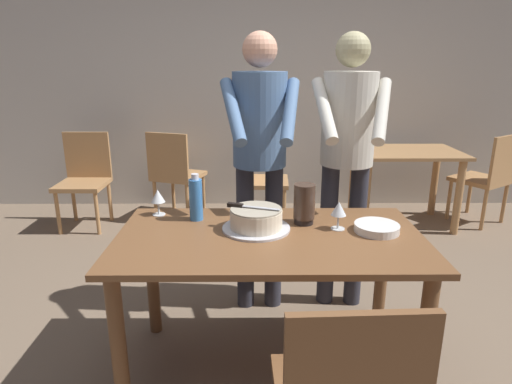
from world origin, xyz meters
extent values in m
plane|color=#7A6651|center=(0.00, 0.00, 0.00)|extent=(14.00, 14.00, 0.00)
cube|color=beige|center=(0.00, 2.81, 1.35)|extent=(10.00, 0.12, 2.70)
cube|color=brown|center=(0.00, 0.00, 0.73)|extent=(1.48, 0.81, 0.03)
cylinder|color=brown|center=(-0.67, -0.33, 0.36)|extent=(0.07, 0.07, 0.72)
cylinder|color=brown|center=(0.67, -0.33, 0.36)|extent=(0.07, 0.07, 0.72)
cylinder|color=brown|center=(-0.67, 0.33, 0.36)|extent=(0.07, 0.07, 0.72)
cylinder|color=brown|center=(0.67, 0.33, 0.36)|extent=(0.07, 0.07, 0.72)
cylinder|color=silver|center=(-0.06, 0.08, 0.76)|extent=(0.34, 0.34, 0.01)
cylinder|color=beige|center=(-0.06, 0.08, 0.81)|extent=(0.26, 0.26, 0.09)
cylinder|color=#A49984|center=(-0.06, 0.08, 0.86)|extent=(0.25, 0.25, 0.01)
cube|color=silver|center=(-0.05, 0.07, 0.87)|extent=(0.20, 0.08, 0.00)
cube|color=black|center=(-0.17, 0.11, 0.87)|extent=(0.08, 0.05, 0.02)
cylinder|color=white|center=(0.53, 0.04, 0.76)|extent=(0.22, 0.22, 0.01)
cylinder|color=white|center=(0.53, 0.04, 0.77)|extent=(0.22, 0.22, 0.01)
cylinder|color=white|center=(0.53, 0.04, 0.78)|extent=(0.22, 0.22, 0.01)
cylinder|color=white|center=(0.53, 0.04, 0.79)|extent=(0.22, 0.22, 0.01)
cylinder|color=silver|center=(-0.60, 0.30, 0.75)|extent=(0.07, 0.07, 0.00)
cylinder|color=silver|center=(-0.60, 0.30, 0.79)|extent=(0.01, 0.01, 0.07)
cone|color=silver|center=(-0.60, 0.30, 0.86)|extent=(0.08, 0.08, 0.07)
cylinder|color=silver|center=(0.34, 0.08, 0.75)|extent=(0.07, 0.07, 0.00)
cylinder|color=silver|center=(0.34, 0.08, 0.79)|extent=(0.01, 0.01, 0.07)
cone|color=silver|center=(0.34, 0.08, 0.86)|extent=(0.08, 0.08, 0.07)
cylinder|color=#387AC6|center=(-0.38, 0.22, 0.86)|extent=(0.07, 0.07, 0.22)
cylinder|color=silver|center=(-0.38, 0.22, 0.98)|extent=(0.04, 0.04, 0.03)
cylinder|color=black|center=(0.18, 0.16, 0.77)|extent=(0.10, 0.10, 0.03)
cylinder|color=#3F2D23|center=(0.18, 0.16, 0.87)|extent=(0.11, 0.11, 0.18)
cylinder|color=#2D2D38|center=(0.05, 0.63, 0.47)|extent=(0.11, 0.11, 0.95)
cylinder|color=#2D2D38|center=(-0.13, 0.62, 0.47)|extent=(0.11, 0.11, 0.95)
cylinder|color=#4C6B93|center=(-0.04, 0.62, 1.23)|extent=(0.32, 0.32, 0.55)
sphere|color=tan|center=(-0.04, 0.62, 1.62)|extent=(0.20, 0.20, 0.20)
cylinder|color=#4C6B93|center=(0.12, 0.45, 1.30)|extent=(0.14, 0.42, 0.34)
cylinder|color=#4C6B93|center=(-0.19, 0.44, 1.30)|extent=(0.17, 0.42, 0.34)
cylinder|color=#2D2D38|center=(0.58, 0.64, 0.47)|extent=(0.11, 0.11, 0.95)
cylinder|color=#2D2D38|center=(0.40, 0.66, 0.47)|extent=(0.11, 0.11, 0.95)
cylinder|color=beige|center=(0.49, 0.65, 1.23)|extent=(0.32, 0.32, 0.55)
sphere|color=tan|center=(0.49, 0.65, 1.62)|extent=(0.20, 0.20, 0.20)
cylinder|color=beige|center=(0.63, 0.46, 1.30)|extent=(0.20, 0.42, 0.34)
cylinder|color=beige|center=(0.32, 0.49, 1.30)|extent=(0.11, 0.42, 0.34)
cube|color=brown|center=(0.23, -0.91, 0.68)|extent=(0.44, 0.05, 0.45)
cube|color=tan|center=(1.38, 2.11, 0.72)|extent=(1.00, 0.70, 0.03)
cylinder|color=tan|center=(0.95, 1.84, 0.35)|extent=(0.07, 0.07, 0.71)
cylinder|color=tan|center=(1.80, 1.84, 0.35)|extent=(0.07, 0.07, 0.71)
cylinder|color=tan|center=(0.95, 2.39, 0.35)|extent=(0.07, 0.07, 0.71)
cylinder|color=tan|center=(1.80, 2.39, 0.35)|extent=(0.07, 0.07, 0.71)
cube|color=tan|center=(0.04, 2.13, 0.43)|extent=(0.46, 0.46, 0.04)
cylinder|color=tan|center=(0.23, 2.30, 0.21)|extent=(0.04, 0.04, 0.41)
cylinder|color=tan|center=(0.21, 1.94, 0.21)|extent=(0.04, 0.04, 0.41)
cylinder|color=tan|center=(-0.13, 2.32, 0.21)|extent=(0.04, 0.04, 0.41)
cylinder|color=tan|center=(-0.15, 1.96, 0.21)|extent=(0.04, 0.04, 0.41)
cube|color=tan|center=(-0.17, 2.14, 0.68)|extent=(0.05, 0.44, 0.45)
cube|color=tan|center=(-1.71, 2.03, 0.43)|extent=(0.44, 0.44, 0.04)
cylinder|color=tan|center=(-1.53, 1.85, 0.21)|extent=(0.04, 0.04, 0.41)
cylinder|color=tan|center=(-1.89, 1.85, 0.21)|extent=(0.04, 0.04, 0.41)
cylinder|color=tan|center=(-1.52, 2.21, 0.21)|extent=(0.04, 0.04, 0.41)
cylinder|color=tan|center=(-1.89, 2.22, 0.21)|extent=(0.04, 0.04, 0.41)
cube|color=tan|center=(-1.70, 2.24, 0.68)|extent=(0.44, 0.03, 0.45)
cube|color=tan|center=(-0.84, 2.36, 0.43)|extent=(0.56, 0.56, 0.04)
cylinder|color=tan|center=(-0.95, 2.59, 0.21)|extent=(0.04, 0.04, 0.41)
cylinder|color=tan|center=(-0.61, 2.47, 0.21)|extent=(0.04, 0.04, 0.41)
cylinder|color=tan|center=(-1.07, 2.25, 0.21)|extent=(0.04, 0.04, 0.41)
cylinder|color=tan|center=(-0.73, 2.13, 0.21)|extent=(0.04, 0.04, 0.41)
cube|color=tan|center=(-0.91, 2.17, 0.68)|extent=(0.43, 0.17, 0.45)
cube|color=tan|center=(2.16, 2.18, 0.43)|extent=(0.61, 0.61, 0.04)
cylinder|color=tan|center=(1.91, 2.23, 0.21)|extent=(0.04, 0.04, 0.41)
cylinder|color=tan|center=(2.21, 2.43, 0.21)|extent=(0.04, 0.04, 0.41)
cylinder|color=tan|center=(2.11, 1.93, 0.21)|extent=(0.04, 0.04, 0.41)
cylinder|color=tan|center=(2.41, 2.13, 0.21)|extent=(0.04, 0.04, 0.41)
cube|color=tan|center=(2.27, 2.01, 0.68)|extent=(0.38, 0.27, 0.45)
camera|label=1|loc=(-0.08, -1.94, 1.56)|focal=30.46mm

